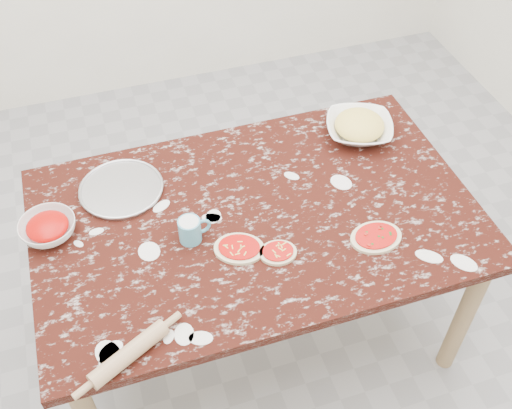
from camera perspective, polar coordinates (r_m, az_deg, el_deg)
The scene contains 10 objects.
ground at distance 2.80m, azimuth 0.00°, elevation -11.35°, with size 4.00×4.00×0.00m, color gray.
worktable at distance 2.26m, azimuth 0.00°, elevation -2.32°, with size 1.60×1.00×0.75m.
pizza_tray at distance 2.33m, azimuth -12.56°, elevation 1.41°, with size 0.31×0.31×0.01m, color #B2B2B7.
sauce_bowl at distance 2.23m, azimuth -18.98°, elevation -2.16°, with size 0.20×0.20×0.06m, color white.
cheese_bowl at distance 2.53m, azimuth 9.67°, elevation 7.06°, with size 0.27×0.27×0.07m, color white.
flour_mug at distance 2.09m, azimuth -6.16°, elevation -2.37°, with size 0.12×0.08×0.09m.
pizza_left at distance 2.08m, azimuth -1.60°, elevation -4.16°, with size 0.22×0.20×0.02m.
pizza_mid at distance 2.07m, azimuth 2.09°, elevation -4.54°, with size 0.14×0.12×0.02m.
pizza_right at distance 2.15m, azimuth 11.23°, elevation -3.03°, with size 0.19×0.15×0.02m.
rolling_pin at distance 1.87m, azimuth -11.86°, elevation -13.58°, with size 0.05×0.05×0.26m, color tan.
Camera 1 is at (-0.46, -1.41, 2.37)m, focal length 42.47 mm.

